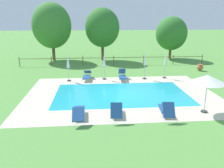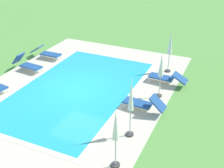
{
  "view_description": "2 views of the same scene",
  "coord_description": "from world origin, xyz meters",
  "px_view_note": "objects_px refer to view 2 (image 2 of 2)",
  "views": [
    {
      "loc": [
        -1.94,
        -15.18,
        5.18
      ],
      "look_at": [
        -0.62,
        0.5,
        0.6
      ],
      "focal_mm": 37.12,
      "sensor_mm": 36.0,
      "label": 1
    },
    {
      "loc": [
        11.38,
        7.13,
        7.34
      ],
      "look_at": [
        0.17,
        2.07,
        0.8
      ],
      "focal_mm": 46.81,
      "sensor_mm": 36.0,
      "label": 2
    }
  ],
  "objects_px": {
    "patio_umbrella_closed_row_mid_east": "(161,69)",
    "sun_lounger_north_far": "(143,103)",
    "patio_umbrella_closed_row_west": "(116,131)",
    "sun_lounger_north_end": "(27,64)",
    "sun_lounger_south_near_corner": "(166,78)",
    "patio_umbrella_closed_row_centre": "(170,46)",
    "patio_umbrella_closed_row_mid_west": "(131,101)",
    "sun_lounger_north_mid": "(47,53)"
  },
  "relations": [
    {
      "from": "sun_lounger_north_mid",
      "to": "sun_lounger_north_far",
      "type": "relative_size",
      "value": 1.02
    },
    {
      "from": "sun_lounger_north_far",
      "to": "sun_lounger_south_near_corner",
      "type": "relative_size",
      "value": 0.95
    },
    {
      "from": "patio_umbrella_closed_row_centre",
      "to": "patio_umbrella_closed_row_mid_west",
      "type": "bearing_deg",
      "value": 1.19
    },
    {
      "from": "sun_lounger_north_far",
      "to": "patio_umbrella_closed_row_mid_west",
      "type": "relative_size",
      "value": 0.8
    },
    {
      "from": "sun_lounger_north_far",
      "to": "patio_umbrella_closed_row_mid_west",
      "type": "bearing_deg",
      "value": 3.05
    },
    {
      "from": "sun_lounger_north_end",
      "to": "patio_umbrella_closed_row_centre",
      "type": "distance_m",
      "value": 8.27
    },
    {
      "from": "sun_lounger_north_mid",
      "to": "patio_umbrella_closed_row_centre",
      "type": "distance_m",
      "value": 7.78
    },
    {
      "from": "sun_lounger_south_near_corner",
      "to": "patio_umbrella_closed_row_centre",
      "type": "distance_m",
      "value": 1.97
    },
    {
      "from": "sun_lounger_south_near_corner",
      "to": "patio_umbrella_closed_row_centre",
      "type": "bearing_deg",
      "value": -168.74
    },
    {
      "from": "patio_umbrella_closed_row_west",
      "to": "patio_umbrella_closed_row_mid_west",
      "type": "height_order",
      "value": "patio_umbrella_closed_row_mid_west"
    },
    {
      "from": "sun_lounger_north_end",
      "to": "patio_umbrella_closed_row_mid_east",
      "type": "height_order",
      "value": "patio_umbrella_closed_row_mid_east"
    },
    {
      "from": "patio_umbrella_closed_row_centre",
      "to": "sun_lounger_north_far",
      "type": "bearing_deg",
      "value": 0.39
    },
    {
      "from": "patio_umbrella_closed_row_mid_east",
      "to": "sun_lounger_north_far",
      "type": "bearing_deg",
      "value": -10.97
    },
    {
      "from": "patio_umbrella_closed_row_mid_west",
      "to": "patio_umbrella_closed_row_centre",
      "type": "distance_m",
      "value": 6.46
    },
    {
      "from": "patio_umbrella_closed_row_west",
      "to": "patio_umbrella_closed_row_mid_west",
      "type": "relative_size",
      "value": 0.93
    },
    {
      "from": "sun_lounger_north_mid",
      "to": "patio_umbrella_closed_row_centre",
      "type": "relative_size",
      "value": 0.84
    },
    {
      "from": "patio_umbrella_closed_row_mid_east",
      "to": "patio_umbrella_closed_row_west",
      "type": "bearing_deg",
      "value": -0.22
    },
    {
      "from": "sun_lounger_north_mid",
      "to": "sun_lounger_south_near_corner",
      "type": "xyz_separation_m",
      "value": [
        0.27,
        7.88,
        -0.01
      ]
    },
    {
      "from": "patio_umbrella_closed_row_mid_west",
      "to": "sun_lounger_south_near_corner",
      "type": "bearing_deg",
      "value": 178.08
    },
    {
      "from": "sun_lounger_north_mid",
      "to": "patio_umbrella_closed_row_mid_east",
      "type": "relative_size",
      "value": 0.88
    },
    {
      "from": "sun_lounger_north_mid",
      "to": "sun_lounger_north_far",
      "type": "distance_m",
      "value": 8.29
    },
    {
      "from": "patio_umbrella_closed_row_west",
      "to": "sun_lounger_north_far",
      "type": "bearing_deg",
      "value": -175.82
    },
    {
      "from": "patio_umbrella_closed_row_west",
      "to": "patio_umbrella_closed_row_centre",
      "type": "distance_m",
      "value": 8.29
    },
    {
      "from": "sun_lounger_north_mid",
      "to": "patio_umbrella_closed_row_west",
      "type": "distance_m",
      "value": 10.64
    },
    {
      "from": "sun_lounger_south_near_corner",
      "to": "patio_umbrella_closed_row_west",
      "type": "relative_size",
      "value": 0.9
    },
    {
      "from": "sun_lounger_north_far",
      "to": "sun_lounger_north_end",
      "type": "xyz_separation_m",
      "value": [
        -1.29,
        -7.55,
        0.01
      ]
    },
    {
      "from": "sun_lounger_north_mid",
      "to": "patio_umbrella_closed_row_mid_west",
      "type": "height_order",
      "value": "patio_umbrella_closed_row_mid_west"
    },
    {
      "from": "sun_lounger_south_near_corner",
      "to": "patio_umbrella_closed_row_centre",
      "type": "relative_size",
      "value": 0.87
    },
    {
      "from": "sun_lounger_south_near_corner",
      "to": "patio_umbrella_closed_row_mid_west",
      "type": "xyz_separation_m",
      "value": [
        4.95,
        -0.17,
        1.26
      ]
    },
    {
      "from": "sun_lounger_north_mid",
      "to": "patio_umbrella_closed_row_mid_west",
      "type": "xyz_separation_m",
      "value": [
        5.22,
        7.71,
        1.25
      ]
    },
    {
      "from": "patio_umbrella_closed_row_west",
      "to": "sun_lounger_north_end",
      "type": "bearing_deg",
      "value": -122.89
    },
    {
      "from": "patio_umbrella_closed_row_mid_west",
      "to": "patio_umbrella_closed_row_mid_east",
      "type": "xyz_separation_m",
      "value": [
        -3.47,
        0.19,
        -0.1
      ]
    },
    {
      "from": "sun_lounger_north_far",
      "to": "patio_umbrella_closed_row_west",
      "type": "height_order",
      "value": "patio_umbrella_closed_row_west"
    },
    {
      "from": "sun_lounger_north_end",
      "to": "patio_umbrella_closed_row_mid_east",
      "type": "bearing_deg",
      "value": 91.7
    },
    {
      "from": "sun_lounger_north_mid",
      "to": "patio_umbrella_closed_row_mid_west",
      "type": "bearing_deg",
      "value": 55.89
    },
    {
      "from": "patio_umbrella_closed_row_west",
      "to": "sun_lounger_south_near_corner",
      "type": "bearing_deg",
      "value": -179.95
    },
    {
      "from": "patio_umbrella_closed_row_west",
      "to": "sun_lounger_north_mid",
      "type": "bearing_deg",
      "value": -131.8
    },
    {
      "from": "patio_umbrella_closed_row_centre",
      "to": "patio_umbrella_closed_row_mid_east",
      "type": "xyz_separation_m",
      "value": [
        2.99,
        0.33,
        -0.07
      ]
    },
    {
      "from": "sun_lounger_north_end",
      "to": "patio_umbrella_closed_row_mid_east",
      "type": "distance_m",
      "value": 7.93
    },
    {
      "from": "sun_lounger_north_end",
      "to": "patio_umbrella_closed_row_west",
      "type": "relative_size",
      "value": 0.82
    },
    {
      "from": "sun_lounger_north_far",
      "to": "patio_umbrella_closed_row_west",
      "type": "xyz_separation_m",
      "value": [
        3.77,
        0.28,
        1.15
      ]
    },
    {
      "from": "sun_lounger_south_near_corner",
      "to": "patio_umbrella_closed_row_mid_west",
      "type": "height_order",
      "value": "patio_umbrella_closed_row_mid_west"
    }
  ]
}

